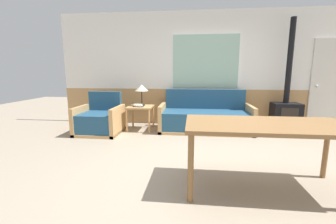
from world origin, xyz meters
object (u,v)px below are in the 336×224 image
object	(u,v)px
side_table	(140,110)
table_lamp	(142,88)
dining_table	(268,130)
armchair	(100,121)
wood_stove	(286,106)
couch	(205,119)

from	to	relation	value
side_table	table_lamp	size ratio (longest dim) A/B	1.16
side_table	dining_table	bearing A→B (deg)	-50.57
armchair	wood_stove	world-z (taller)	wood_stove
wood_stove	table_lamp	bearing A→B (deg)	-177.04
side_table	wood_stove	bearing A→B (deg)	4.66
armchair	wood_stove	bearing A→B (deg)	-1.13
side_table	wood_stove	world-z (taller)	wood_stove
couch	dining_table	bearing A→B (deg)	-77.83
couch	side_table	world-z (taller)	couch
couch	wood_stove	distance (m)	1.79
dining_table	wood_stove	world-z (taller)	wood_stove
table_lamp	dining_table	distance (m)	3.18
wood_stove	armchair	bearing A→B (deg)	-170.91
side_table	wood_stove	distance (m)	3.21
side_table	table_lamp	world-z (taller)	table_lamp
couch	wood_stove	size ratio (longest dim) A/B	0.82
side_table	table_lamp	distance (m)	0.49
couch	armchair	xyz separation A→B (m)	(-2.24, -0.44, -0.00)
armchair	dining_table	world-z (taller)	armchair
table_lamp	wood_stove	size ratio (longest dim) A/B	0.20
side_table	wood_stove	size ratio (longest dim) A/B	0.23
wood_stove	dining_table	bearing A→B (deg)	-114.78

